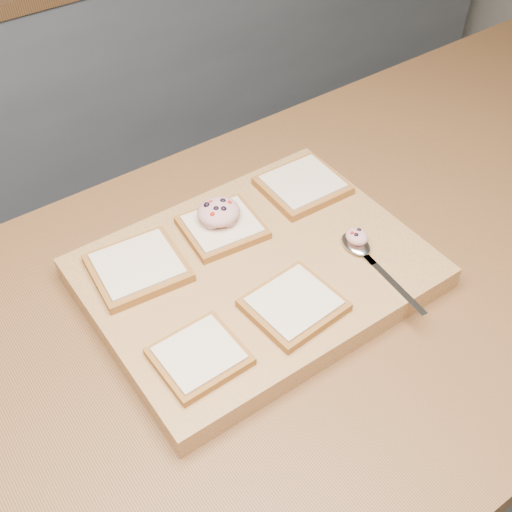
# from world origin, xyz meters

# --- Properties ---
(island_counter) EXTENTS (2.00, 0.80, 0.90)m
(island_counter) POSITION_xyz_m (0.00, 0.00, 0.45)
(island_counter) COLOR slate
(island_counter) RESTS_ON ground
(back_counter) EXTENTS (3.60, 0.62, 0.94)m
(back_counter) POSITION_xyz_m (0.00, 1.43, 0.47)
(back_counter) COLOR slate
(back_counter) RESTS_ON ground
(cutting_board) EXTENTS (0.48, 0.37, 0.04)m
(cutting_board) POSITION_xyz_m (-0.06, 0.05, 0.92)
(cutting_board) COLOR tan
(cutting_board) RESTS_ON island_counter
(bread_far_left) EXTENTS (0.14, 0.13, 0.02)m
(bread_far_left) POSITION_xyz_m (-0.21, 0.13, 0.95)
(bread_far_left) COLOR brown
(bread_far_left) RESTS_ON cutting_board
(bread_far_center) EXTENTS (0.13, 0.12, 0.02)m
(bread_far_center) POSITION_xyz_m (-0.06, 0.14, 0.95)
(bread_far_center) COLOR brown
(bread_far_center) RESTS_ON cutting_board
(bread_far_right) EXTENTS (0.13, 0.12, 0.02)m
(bread_far_right) POSITION_xyz_m (0.11, 0.14, 0.95)
(bread_far_right) COLOR brown
(bread_far_right) RESTS_ON cutting_board
(bread_near_left) EXTENTS (0.11, 0.10, 0.02)m
(bread_near_left) POSITION_xyz_m (-0.21, -0.05, 0.95)
(bread_near_left) COLOR brown
(bread_near_left) RESTS_ON cutting_board
(bread_near_center) EXTENTS (0.13, 0.12, 0.02)m
(bread_near_center) POSITION_xyz_m (-0.06, -0.05, 0.95)
(bread_near_center) COLOR brown
(bread_near_center) RESTS_ON cutting_board
(tuna_salad_dollop) EXTENTS (0.07, 0.06, 0.03)m
(tuna_salad_dollop) POSITION_xyz_m (-0.06, 0.15, 0.97)
(tuna_salad_dollop) COLOR tan
(tuna_salad_dollop) RESTS_ON bread_far_center
(spoon) EXTENTS (0.04, 0.19, 0.01)m
(spoon) POSITION_xyz_m (0.09, -0.02, 0.94)
(spoon) COLOR silver
(spoon) RESTS_ON cutting_board
(spoon_salad) EXTENTS (0.03, 0.04, 0.02)m
(spoon_salad) POSITION_xyz_m (0.09, -0.01, 0.96)
(spoon_salad) COLOR tan
(spoon_salad) RESTS_ON spoon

